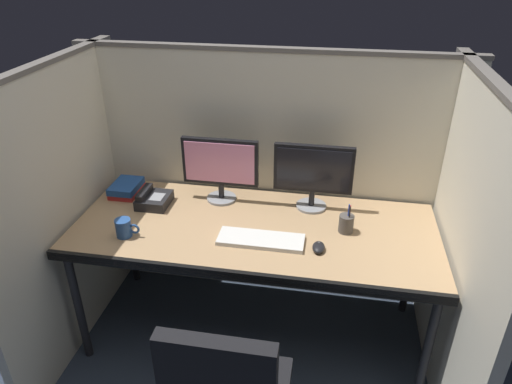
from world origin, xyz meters
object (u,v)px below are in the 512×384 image
object	(u,v)px
coffee_mug	(124,228)
desk_phone	(153,199)
desk	(254,236)
monitor_right	(313,173)
keyboard_main	(261,240)
monitor_left	(220,166)
book_stack	(126,188)
computer_mouse	(319,247)
pen_cup	(346,223)

from	to	relation	value
coffee_mug	desk_phone	size ratio (longest dim) A/B	0.66
desk	monitor_right	world-z (taller)	monitor_right
desk	keyboard_main	xyz separation A→B (m)	(0.06, -0.12, 0.06)
monitor_left	book_stack	xyz separation A→B (m)	(-0.57, -0.03, -0.18)
computer_mouse	desk_phone	bearing A→B (deg)	163.38
desk	coffee_mug	distance (m)	0.67
keyboard_main	desk_phone	bearing A→B (deg)	158.60
coffee_mug	desk_phone	world-z (taller)	coffee_mug
desk	monitor_left	size ratio (longest dim) A/B	4.42
keyboard_main	pen_cup	bearing A→B (deg)	21.81
monitor_left	coffee_mug	size ratio (longest dim) A/B	3.41
desk	pen_cup	distance (m)	0.48
keyboard_main	coffee_mug	xyz separation A→B (m)	(-0.69, -0.07, 0.04)
computer_mouse	coffee_mug	xyz separation A→B (m)	(-0.98, -0.05, 0.03)
book_stack	pen_cup	world-z (taller)	pen_cup
keyboard_main	book_stack	bearing A→B (deg)	157.57
keyboard_main	book_stack	distance (m)	0.94
desk_phone	monitor_right	bearing A→B (deg)	8.12
monitor_left	desk	bearing A→B (deg)	-48.09
coffee_mug	desk_phone	distance (m)	0.33
keyboard_main	computer_mouse	size ratio (longest dim) A/B	4.48
desk_phone	coffee_mug	bearing A→B (deg)	-94.54
monitor_left	coffee_mug	bearing A→B (deg)	-130.83
monitor_right	coffee_mug	bearing A→B (deg)	-153.43
desk	computer_mouse	bearing A→B (deg)	-22.40
desk	monitor_right	bearing A→B (deg)	43.83
desk	desk_phone	distance (m)	0.63
monitor_right	computer_mouse	size ratio (longest dim) A/B	4.48
monitor_right	book_stack	xyz separation A→B (m)	(-1.09, -0.03, -0.18)
computer_mouse	book_stack	xyz separation A→B (m)	(-1.15, 0.38, 0.02)
book_stack	coffee_mug	xyz separation A→B (m)	(0.18, -0.43, 0.01)
coffee_mug	pen_cup	distance (m)	1.13
computer_mouse	desk	bearing A→B (deg)	157.60
keyboard_main	pen_cup	world-z (taller)	pen_cup
monitor_right	keyboard_main	size ratio (longest dim) A/B	1.00
desk	computer_mouse	distance (m)	0.38
computer_mouse	desk_phone	distance (m)	0.99
desk	desk_phone	bearing A→B (deg)	166.84
computer_mouse	pen_cup	xyz separation A→B (m)	(0.13, 0.19, 0.03)
desk	coffee_mug	world-z (taller)	coffee_mug
computer_mouse	desk_phone	xyz separation A→B (m)	(-0.95, 0.28, 0.02)
monitor_right	desk_phone	xyz separation A→B (m)	(-0.88, -0.13, -0.18)
book_stack	pen_cup	bearing A→B (deg)	-8.49
pen_cup	monitor_right	bearing A→B (deg)	131.33
desk	desk_phone	world-z (taller)	desk_phone
monitor_left	desk_phone	world-z (taller)	monitor_left
monitor_right	keyboard_main	distance (m)	0.49
keyboard_main	desk_phone	size ratio (longest dim) A/B	2.26
keyboard_main	coffee_mug	size ratio (longest dim) A/B	3.41
keyboard_main	book_stack	size ratio (longest dim) A/B	1.99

